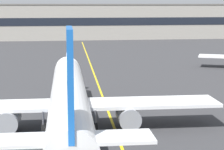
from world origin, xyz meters
name	(u,v)px	position (x,y,z in m)	size (l,w,h in m)	color
taxiway_centreline	(102,96)	(0.00, 30.00, 0.00)	(0.30, 180.00, 0.01)	yellow
airliner_foreground	(69,99)	(-5.49, 13.58, 3.37)	(32.14, 41.49, 11.65)	white
terminal_building	(95,21)	(9.62, 131.97, 6.64)	(153.45, 12.40, 13.26)	#9E998E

